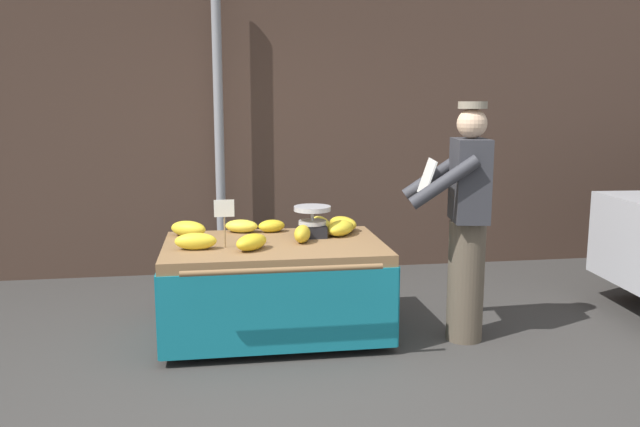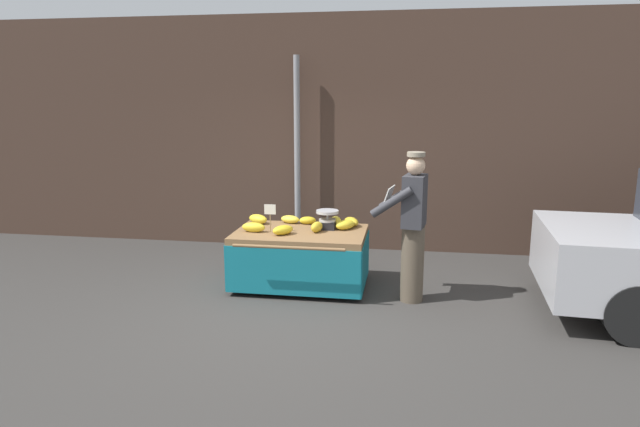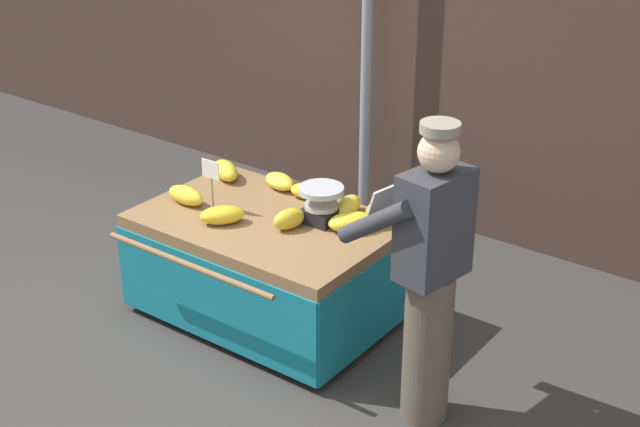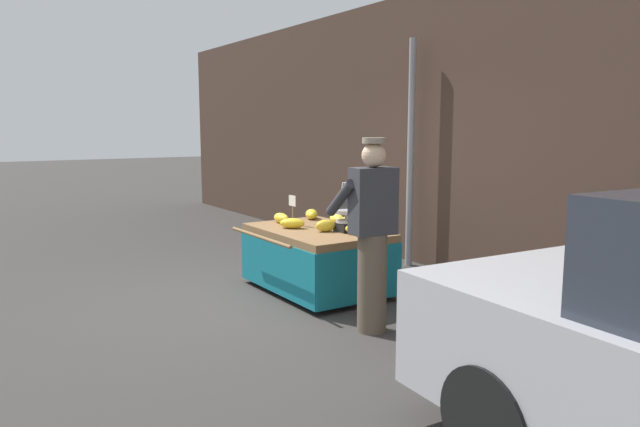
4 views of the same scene
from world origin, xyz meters
TOP-DOWN VIEW (x-y plane):
  - ground_plane at (0.00, 0.00)m, footprint 60.00×60.00m
  - street_pole at (-0.39, 2.63)m, footprint 0.09×0.09m
  - banana_cart at (-0.02, 0.95)m, footprint 1.61×1.26m
  - weighing_scale at (0.29, 1.12)m, footprint 0.28×0.28m
  - price_sign at (-0.37, 0.85)m, footprint 0.14×0.01m
  - banana_bunch_0 at (0.57, 1.33)m, footprint 0.27×0.31m
  - banana_bunch_1 at (-0.24, 1.37)m, footprint 0.29×0.22m
  - banana_bunch_2 at (-0.19, 0.74)m, footprint 0.29×0.30m
  - banana_bunch_3 at (-0.64, 1.28)m, footprint 0.33×0.27m
  - banana_bunch_4 at (-0.57, 0.82)m, footprint 0.30×0.14m
  - banana_bunch_5 at (0.19, 0.93)m, footprint 0.17×0.24m
  - banana_bunch_6 at (0.51, 1.13)m, footprint 0.31×0.33m
  - banana_bunch_7 at (0.00, 1.35)m, footprint 0.23×0.17m
  - banana_bunch_8 at (0.38, 1.29)m, footprint 0.19×0.30m
  - vendor_person at (1.33, 0.66)m, footprint 0.63×0.58m

SIDE VIEW (x-z plane):
  - ground_plane at x=0.00m, z-range 0.00..0.00m
  - banana_cart at x=-0.02m, z-range 0.16..0.86m
  - banana_bunch_7 at x=0.00m, z-range 0.70..0.80m
  - banana_bunch_1 at x=-0.24m, z-range 0.70..0.80m
  - banana_bunch_0 at x=0.57m, z-range 0.70..0.81m
  - banana_bunch_2 at x=-0.19m, z-range 0.70..0.81m
  - banana_bunch_6 at x=0.51m, z-range 0.70..0.82m
  - banana_bunch_4 at x=-0.57m, z-range 0.70..0.82m
  - banana_bunch_3 at x=-0.64m, z-range 0.70..0.82m
  - banana_bunch_8 at x=0.38m, z-range 0.70..0.82m
  - banana_bunch_5 at x=0.19m, z-range 0.70..0.83m
  - weighing_scale at x=0.29m, z-range 0.70..0.94m
  - vendor_person at x=1.33m, z-range 0.02..1.73m
  - price_sign at x=-0.37m, z-range 0.78..1.12m
  - street_pole at x=-0.39m, z-range 0.00..2.91m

